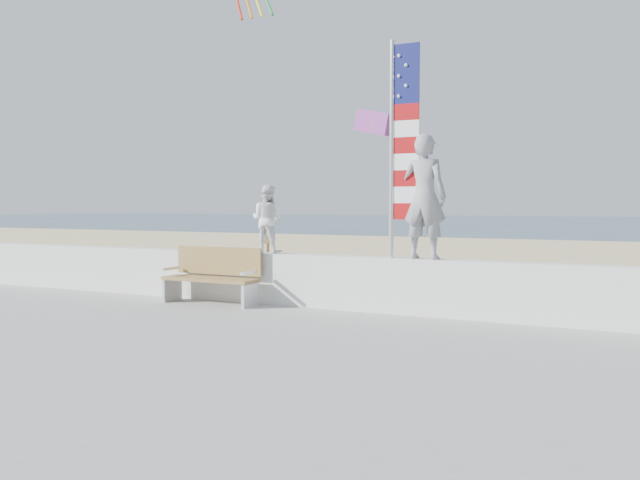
# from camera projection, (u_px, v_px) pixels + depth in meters

# --- Properties ---
(ground) EXTENTS (220.00, 220.00, 0.00)m
(ground) POSITION_uv_depth(u_px,v_px,m) (253.00, 337.00, 9.93)
(ground) COLOR #2F4A5E
(ground) RESTS_ON ground
(sand) EXTENTS (90.00, 40.00, 0.08)m
(sand) POSITION_uv_depth(u_px,v_px,m) (436.00, 276.00, 17.95)
(sand) COLOR beige
(sand) RESTS_ON ground
(boardwalk) EXTENTS (50.00, 12.40, 0.10)m
(boardwalk) POSITION_uv_depth(u_px,v_px,m) (23.00, 398.00, 6.36)
(boardwalk) COLOR #A09F9A
(boardwalk) RESTS_ON sand
(seawall) EXTENTS (30.00, 0.35, 0.90)m
(seawall) POSITION_uv_depth(u_px,v_px,m) (315.00, 281.00, 11.68)
(seawall) COLOR silver
(seawall) RESTS_ON boardwalk
(adult) EXTENTS (0.75, 0.51, 1.98)m
(adult) POSITION_uv_depth(u_px,v_px,m) (424.00, 197.00, 10.72)
(adult) COLOR gray
(adult) RESTS_ON seawall
(child) EXTENTS (0.61, 0.49, 1.21)m
(child) POSITION_uv_depth(u_px,v_px,m) (267.00, 219.00, 12.06)
(child) COLOR white
(child) RESTS_ON seawall
(bench) EXTENTS (1.80, 0.57, 1.00)m
(bench) POSITION_uv_depth(u_px,v_px,m) (213.00, 275.00, 12.09)
(bench) COLOR olive
(bench) RESTS_ON boardwalk
(flag) EXTENTS (0.50, 0.08, 3.50)m
(flag) POSITION_uv_depth(u_px,v_px,m) (399.00, 139.00, 10.87)
(flag) COLOR silver
(flag) RESTS_ON seawall
(parafoil_kite) EXTENTS (0.87, 0.41, 0.58)m
(parafoil_kite) POSITION_uv_depth(u_px,v_px,m) (375.00, 123.00, 13.29)
(parafoil_kite) COLOR red
(parafoil_kite) RESTS_ON ground
(sign) EXTENTS (0.32, 0.07, 1.46)m
(sign) POSITION_uv_depth(u_px,v_px,m) (267.00, 252.00, 14.32)
(sign) COLOR olive
(sign) RESTS_ON sand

